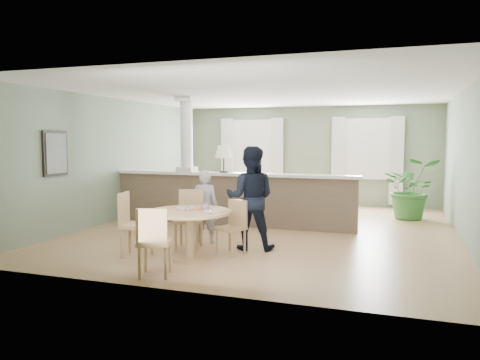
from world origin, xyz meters
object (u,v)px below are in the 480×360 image
at_px(dining_table, 190,221).
at_px(man_person, 250,198).
at_px(chair_far_boy, 190,216).
at_px(chair_far_man, 234,224).
at_px(sofa, 283,200).
at_px(houseplant, 412,189).
at_px(child_person, 205,207).
at_px(chair_near, 154,239).
at_px(chair_side, 132,221).

bearing_deg(dining_table, man_person, 57.51).
distance_m(chair_far_boy, chair_far_man, 0.84).
height_order(chair_far_boy, chair_far_man, chair_far_boy).
relative_size(chair_far_boy, chair_far_man, 1.14).
height_order(sofa, houseplant, houseplant).
height_order(houseplant, child_person, houseplant).
relative_size(dining_table, chair_near, 1.34).
xyz_separation_m(houseplant, dining_table, (-3.19, -4.93, -0.09)).
bearing_deg(chair_far_boy, dining_table, -76.41).
distance_m(sofa, child_person, 2.96).
xyz_separation_m(houseplant, chair_near, (-3.27, -5.88, -0.18)).
xyz_separation_m(chair_far_boy, chair_side, (-0.60, -0.80, 0.01)).
height_order(dining_table, man_person, man_person).
xyz_separation_m(sofa, chair_far_boy, (-0.79, -3.27, 0.11)).
bearing_deg(chair_near, child_person, -102.99).
bearing_deg(houseplant, chair_near, -119.06).
relative_size(houseplant, dining_table, 1.11).
xyz_separation_m(houseplant, chair_side, (-4.15, -4.98, -0.14)).
bearing_deg(houseplant, child_person, -132.37).
distance_m(sofa, dining_table, 4.04).
distance_m(chair_near, chair_side, 1.26).
distance_m(sofa, houseplant, 2.91).
height_order(sofa, child_person, child_person).
bearing_deg(chair_far_man, man_person, 86.00).
bearing_deg(chair_near, houseplant, -136.88).
bearing_deg(chair_far_boy, houseplant, 37.58).
height_order(houseplant, chair_far_boy, houseplant).
height_order(houseplant, chair_near, houseplant).
xyz_separation_m(chair_side, man_person, (1.59, 1.04, 0.30)).
distance_m(dining_table, man_person, 1.19).
bearing_deg(chair_far_man, sofa, 109.45).
xyz_separation_m(dining_table, man_person, (0.63, 0.98, 0.25)).
xyz_separation_m(chair_far_man, child_person, (-0.72, 0.54, 0.17)).
distance_m(sofa, man_person, 3.07).
relative_size(chair_far_boy, child_person, 0.75).
bearing_deg(houseplant, man_person, -123.02).
bearing_deg(chair_side, man_person, -70.16).
bearing_deg(dining_table, chair_near, -94.70).
height_order(sofa, dining_table, sofa).
xyz_separation_m(chair_near, man_person, (0.70, 1.93, 0.33)).
bearing_deg(child_person, sofa, -114.53).
height_order(sofa, chair_far_man, sofa).
xyz_separation_m(child_person, man_person, (0.88, -0.17, 0.21)).
bearing_deg(chair_far_man, chair_near, -90.37).
bearing_deg(man_person, sofa, -96.60).
height_order(chair_near, child_person, child_person).
distance_m(houseplant, child_person, 5.11).
xyz_separation_m(chair_far_man, chair_side, (-1.43, -0.66, 0.08)).
distance_m(sofa, chair_side, 4.31).
bearing_deg(sofa, dining_table, -81.93).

